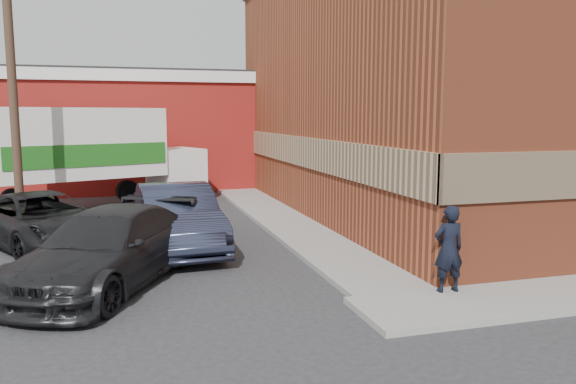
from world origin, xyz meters
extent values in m
plane|color=#28282B|center=(0.00, 0.00, 0.00)|extent=(90.00, 90.00, 0.00)
cube|color=#9A4327|center=(8.50, 9.00, 4.50)|extent=(14.00, 18.00, 9.00)
cube|color=tan|center=(1.46, 9.00, 2.30)|extent=(0.08, 18.16, 1.00)
cube|color=gray|center=(0.60, 9.00, 0.06)|extent=(1.80, 18.00, 0.12)
cube|color=maroon|center=(-6.00, 20.00, 2.50)|extent=(16.00, 8.00, 5.00)
cube|color=silver|center=(-6.00, 20.00, 5.25)|extent=(16.30, 8.30, 0.50)
cube|color=black|center=(-6.00, 20.00, 5.55)|extent=(16.00, 8.00, 0.10)
cylinder|color=#453022|center=(-7.50, 9.00, 4.50)|extent=(0.26, 0.26, 9.00)
imported|color=black|center=(1.57, -0.25, 0.97)|extent=(0.63, 0.43, 1.70)
imported|color=#292F45|center=(-3.11, 5.21, 0.86)|extent=(2.14, 5.31, 1.72)
imported|color=black|center=(-6.57, 6.47, 0.74)|extent=(4.77, 5.82, 1.47)
imported|color=black|center=(-4.79, 2.41, 0.79)|extent=(4.53, 5.85, 1.58)
cube|color=white|center=(-5.98, 12.58, 2.52)|extent=(6.38, 4.37, 2.57)
cube|color=#1E651B|center=(-5.55, 11.47, 2.12)|extent=(5.34, 2.10, 0.79)
cube|color=white|center=(-2.40, 13.98, 1.09)|extent=(2.45, 2.67, 2.17)
cylinder|color=black|center=(-7.65, 10.87, 0.44)|extent=(0.94, 0.60, 0.89)
cylinder|color=black|center=(-8.37, 12.71, 0.44)|extent=(0.94, 0.60, 0.89)
cylinder|color=black|center=(-3.60, 12.45, 0.44)|extent=(0.94, 0.60, 0.89)
cylinder|color=black|center=(-4.32, 14.29, 0.44)|extent=(0.94, 0.60, 0.89)
cylinder|color=black|center=(-2.04, 13.06, 0.44)|extent=(0.94, 0.60, 0.89)
cylinder|color=black|center=(-2.76, 14.90, 0.44)|extent=(0.94, 0.60, 0.89)
camera|label=1|loc=(-4.38, -9.54, 3.53)|focal=35.00mm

